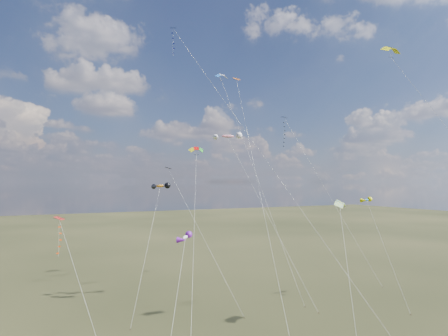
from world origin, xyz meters
name	(u,v)px	position (x,y,z in m)	size (l,w,h in m)	color
diamond_black_high	(289,139)	(19.51, 30.50, 24.98)	(10.35, 14.40, 29.31)	black
diamond_navy_tall	(188,61)	(-1.92, 26.32, 35.42)	(13.95, 31.78, 41.61)	#0A1548
diamond_black_mid	(185,202)	(-3.65, 22.85, 14.38)	(7.13, 11.41, 19.32)	black
diamond_red_low	(61,241)	(-20.19, 17.04, 10.71)	(4.21, 11.54, 13.35)	#A11613
diamond_orange_center	(250,144)	(1.31, 13.35, 21.85)	(7.07, 23.90, 32.27)	#CE5A0A
parafoil_yellow	(392,49)	(16.33, 4.54, 33.48)	(11.00, 19.38, 34.30)	#CACB0A
parafoil_blue_white	(222,76)	(8.26, 35.54, 36.59)	(3.88, 21.68, 37.44)	blue
parafoil_striped	(340,202)	(10.56, 7.50, 14.67)	(8.43, 11.38, 15.38)	#F4F605
parafoil_tricolor	(196,149)	(-1.84, 23.25, 21.81)	(8.80, 18.05, 22.53)	yellow
novelty_orange_black	(160,186)	(-5.66, 28.28, 16.46)	(8.34, 12.42, 17.05)	orange
novelty_white_purple	(185,238)	(-10.13, 5.73, 11.88)	(5.20, 6.85, 12.33)	white
novelty_redwhite_stripe	(228,137)	(3.32, 23.40, 23.92)	(9.61, 12.52, 24.58)	red
novelty_blue_yellow	(367,200)	(22.72, 15.02, 14.34)	(2.77, 9.55, 14.86)	blue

